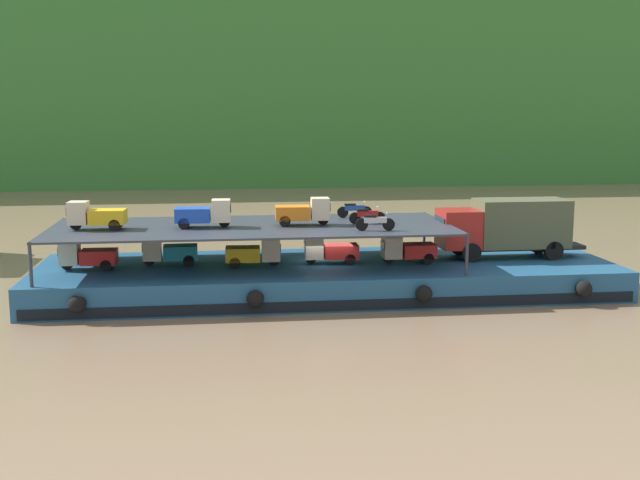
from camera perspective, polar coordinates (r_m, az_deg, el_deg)
ground_plane at (r=40.53m, az=0.51°, el=-3.76°), size 400.00×400.00×0.00m
hillside_far_bank at (r=112.21m, az=-4.64°, el=14.01°), size 136.09×38.09×32.57m
cargo_barge at (r=40.33m, az=0.52°, el=-2.73°), size 29.21×9.42×1.50m
covered_lorry at (r=42.59m, az=13.40°, el=1.00°), size 7.86×2.31×3.10m
cargo_rack at (r=39.56m, az=-4.94°, el=0.95°), size 20.01×7.99×2.00m
mini_truck_lower_stern at (r=40.10m, az=-16.56°, el=-1.10°), size 2.77×1.25×1.38m
mini_truck_lower_aft at (r=40.36m, az=-10.91°, el=-0.81°), size 2.77×1.26×1.38m
mini_truck_lower_mid at (r=39.41m, az=-4.81°, el=-0.92°), size 2.77×1.25×1.38m
mini_truck_lower_fore at (r=39.96m, az=0.75°, el=-0.74°), size 2.78×1.26×1.38m
mini_truck_lower_bow at (r=40.37m, az=6.38°, el=-0.70°), size 2.76×1.24×1.38m
mini_truck_upper_stern at (r=39.54m, az=-15.97°, el=1.72°), size 2.80×1.30×1.38m
mini_truck_upper_mid at (r=39.17m, az=-8.42°, el=1.91°), size 2.77×1.25×1.38m
mini_truck_upper_fore at (r=39.52m, az=-1.20°, el=2.08°), size 2.79×1.28×1.38m
motorcycle_upper_port at (r=37.81m, az=4.00°, el=1.33°), size 1.90×0.55×0.87m
motorcycle_upper_centre at (r=40.15m, az=3.42°, el=1.81°), size 1.90×0.55×0.87m
motorcycle_upper_stbd at (r=42.44m, az=2.50°, el=2.23°), size 1.90×0.55×0.87m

